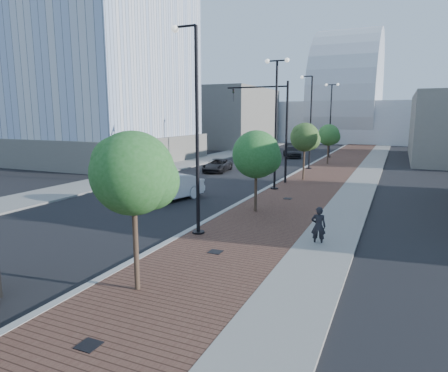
% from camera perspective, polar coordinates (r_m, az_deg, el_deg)
% --- Properties ---
extents(sidewalk, '(7.00, 140.00, 0.12)m').
position_cam_1_polar(sidewalk, '(46.05, 17.20, 3.05)').
color(sidewalk, '#4C2D23').
rests_on(sidewalk, ground).
extents(concrete_strip, '(2.40, 140.00, 0.13)m').
position_cam_1_polar(concrete_strip, '(45.82, 20.56, 2.83)').
color(concrete_strip, slate).
rests_on(concrete_strip, ground).
extents(curb, '(0.30, 140.00, 0.14)m').
position_cam_1_polar(curb, '(46.57, 12.92, 3.34)').
color(curb, gray).
rests_on(curb, ground).
extents(west_sidewalk, '(4.00, 140.00, 0.12)m').
position_cam_1_polar(west_sidewalk, '(50.64, -1.69, 4.11)').
color(west_sidewalk, slate).
rests_on(west_sidewalk, ground).
extents(white_sedan, '(3.20, 5.44, 1.69)m').
position_cam_1_polar(white_sedan, '(25.51, -8.15, -0.25)').
color(white_sedan, white).
rests_on(white_sedan, ground).
extents(dark_car_mid, '(2.55, 4.64, 1.23)m').
position_cam_1_polar(dark_car_mid, '(38.34, -0.98, 2.99)').
color(dark_car_mid, black).
rests_on(dark_car_mid, ground).
extents(dark_car_far, '(3.56, 5.32, 1.43)m').
position_cam_1_polar(dark_car_far, '(52.23, 9.77, 4.88)').
color(dark_car_far, black).
rests_on(dark_car_far, ground).
extents(pedestrian, '(0.66, 0.48, 1.67)m').
position_cam_1_polar(pedestrian, '(17.13, 13.45, -5.65)').
color(pedestrian, black).
rests_on(pedestrian, ground).
extents(streetlight_1, '(1.44, 0.56, 9.21)m').
position_cam_1_polar(streetlight_1, '(17.52, -4.21, 6.61)').
color(streetlight_1, black).
rests_on(streetlight_1, ground).
extents(streetlight_2, '(1.72, 0.56, 9.28)m').
position_cam_1_polar(streetlight_2, '(28.61, 7.47, 8.90)').
color(streetlight_2, black).
rests_on(streetlight_2, ground).
extents(streetlight_3, '(1.44, 0.56, 9.21)m').
position_cam_1_polar(streetlight_3, '(40.30, 12.20, 8.43)').
color(streetlight_3, black).
rests_on(streetlight_3, ground).
extents(streetlight_4, '(1.72, 0.56, 9.28)m').
position_cam_1_polar(streetlight_4, '(52.07, 15.08, 9.19)').
color(streetlight_4, black).
rests_on(streetlight_4, ground).
extents(traffic_mast, '(5.09, 0.20, 8.00)m').
position_cam_1_polar(traffic_mast, '(31.74, 7.45, 9.31)').
color(traffic_mast, black).
rests_on(traffic_mast, ground).
extents(tree_0, '(2.53, 2.50, 4.99)m').
position_cam_1_polar(tree_0, '(11.92, -12.76, 1.74)').
color(tree_0, '#382619').
rests_on(tree_0, ground).
extents(tree_1, '(2.63, 2.63, 4.62)m').
position_cam_1_polar(tree_1, '(21.75, 4.80, 4.54)').
color(tree_1, '#382619').
rests_on(tree_1, ground).
extents(tree_2, '(2.40, 2.36, 4.82)m').
position_cam_1_polar(tree_2, '(33.27, 11.64, 6.88)').
color(tree_2, '#382619').
rests_on(tree_2, ground).
extents(tree_3, '(2.39, 2.34, 4.45)m').
position_cam_1_polar(tree_3, '(45.07, 14.91, 7.11)').
color(tree_3, '#382619').
rests_on(tree_3, ground).
extents(tower_podium, '(19.00, 19.00, 3.00)m').
position_cam_1_polar(tower_podium, '(49.86, -17.33, 5.22)').
color(tower_podium, '#636059').
rests_on(tower_podium, ground).
extents(convention_center, '(50.00, 30.00, 50.00)m').
position_cam_1_polar(convention_center, '(91.07, 17.36, 10.11)').
color(convention_center, '#B3B6BE').
rests_on(convention_center, ground).
extents(commercial_block_nw, '(14.00, 20.00, 10.00)m').
position_cam_1_polar(commercial_block_nw, '(71.45, 0.15, 9.86)').
color(commercial_block_nw, '#67645D').
rests_on(commercial_block_nw, ground).
extents(utility_cover_0, '(0.50, 0.50, 0.02)m').
position_cam_1_polar(utility_cover_0, '(10.45, -18.90, -20.87)').
color(utility_cover_0, black).
rests_on(utility_cover_0, sidewalk).
extents(utility_cover_1, '(0.50, 0.50, 0.02)m').
position_cam_1_polar(utility_cover_1, '(15.76, -1.24, -9.46)').
color(utility_cover_1, black).
rests_on(utility_cover_1, sidewalk).
extents(utility_cover_2, '(0.50, 0.50, 0.02)m').
position_cam_1_polar(utility_cover_2, '(25.79, 9.17, -1.79)').
color(utility_cover_2, black).
rests_on(utility_cover_2, sidewalk).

